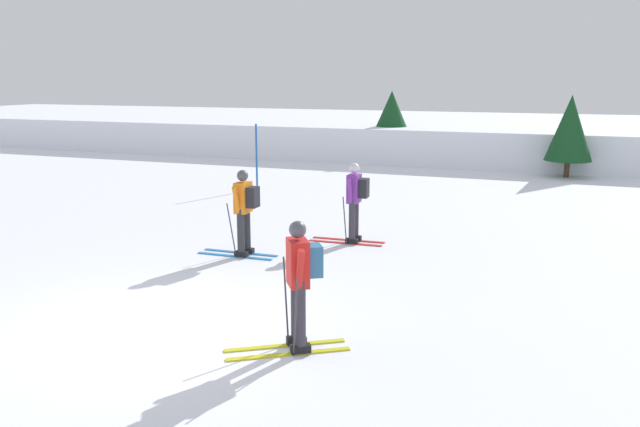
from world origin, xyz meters
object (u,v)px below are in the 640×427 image
object	(u,v)px
skier_purple	(355,199)
conifer_far_left	(391,118)
conifer_far_right	(570,128)
skier_orange	(244,208)
trail_marker_pole	(257,157)
skier_red	(300,279)

from	to	relation	value
skier_purple	conifer_far_left	bearing A→B (deg)	101.50
skier_purple	conifer_far_right	world-z (taller)	conifer_far_right
skier_orange	trail_marker_pole	world-z (taller)	trail_marker_pole
skier_purple	conifer_far_left	distance (m)	14.11
skier_red	trail_marker_pole	bearing A→B (deg)	118.67
skier_red	skier_orange	distance (m)	4.68
skier_orange	skier_purple	distance (m)	2.45
skier_orange	conifer_far_left	bearing A→B (deg)	94.05
conifer_far_right	conifer_far_left	bearing A→B (deg)	161.69
skier_red	skier_purple	size ratio (longest dim) A/B	1.00
skier_red	trail_marker_pole	world-z (taller)	trail_marker_pole
skier_purple	trail_marker_pole	size ratio (longest dim) A/B	0.84
skier_red	skier_orange	world-z (taller)	same
skier_orange	conifer_far_right	distance (m)	14.51
conifer_far_left	conifer_far_right	bearing A→B (deg)	-18.31
skier_red	conifer_far_left	bearing A→B (deg)	101.22
skier_orange	trail_marker_pole	distance (m)	7.80
skier_orange	skier_purple	xyz separation A→B (m)	(1.71, 1.75, -0.00)
trail_marker_pole	conifer_far_right	xyz separation A→B (m)	(9.11, 6.13, 0.70)
conifer_far_right	skier_purple	bearing A→B (deg)	-109.99
trail_marker_pole	conifer_far_right	world-z (taller)	conifer_far_right
conifer_far_right	trail_marker_pole	bearing A→B (deg)	-146.05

